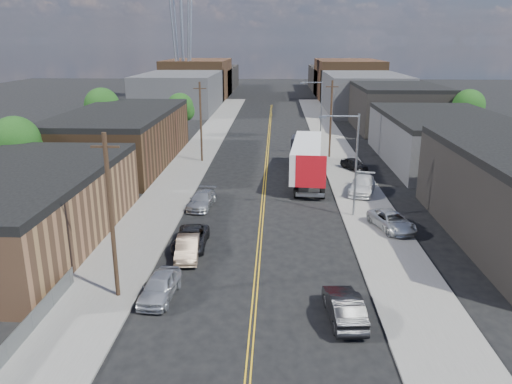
# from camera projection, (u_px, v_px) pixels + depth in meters

# --- Properties ---
(ground) EXTENTS (260.00, 260.00, 0.00)m
(ground) POSITION_uv_depth(u_px,v_px,m) (268.00, 140.00, 77.46)
(ground) COLOR black
(ground) RESTS_ON ground
(centerline) EXTENTS (0.32, 120.00, 0.01)m
(centerline) POSITION_uv_depth(u_px,v_px,m) (266.00, 162.00, 63.11)
(centerline) COLOR gold
(centerline) RESTS_ON ground
(sidewalk_left) EXTENTS (5.00, 140.00, 0.15)m
(sidewalk_left) POSITION_uv_depth(u_px,v_px,m) (192.00, 161.00, 63.46)
(sidewalk_left) COLOR slate
(sidewalk_left) RESTS_ON ground
(sidewalk_right) EXTENTS (5.00, 140.00, 0.15)m
(sidewalk_right) POSITION_uv_depth(u_px,v_px,m) (342.00, 163.00, 62.72)
(sidewalk_right) COLOR slate
(sidewalk_right) RESTS_ON ground
(warehouse_tan) EXTENTS (12.00, 22.00, 5.60)m
(warehouse_tan) POSITION_uv_depth(u_px,v_px,m) (18.00, 208.00, 37.18)
(warehouse_tan) COLOR brown
(warehouse_tan) RESTS_ON ground
(warehouse_brown) EXTENTS (12.00, 26.00, 6.60)m
(warehouse_brown) POSITION_uv_depth(u_px,v_px,m) (122.00, 137.00, 61.90)
(warehouse_brown) COLOR #452E1B
(warehouse_brown) RESTS_ON ground
(industrial_right_b) EXTENTS (14.00, 24.00, 6.10)m
(industrial_right_b) POSITION_uv_depth(u_px,v_px,m) (442.00, 139.00, 62.33)
(industrial_right_b) COLOR #37373A
(industrial_right_b) RESTS_ON ground
(industrial_right_c) EXTENTS (14.00, 22.00, 7.60)m
(industrial_right_c) POSITION_uv_depth(u_px,v_px,m) (396.00, 106.00, 86.97)
(industrial_right_c) COLOR black
(industrial_right_c) RESTS_ON ground
(skyline_left_a) EXTENTS (16.00, 30.00, 8.00)m
(skyline_left_a) POSITION_uv_depth(u_px,v_px,m) (181.00, 92.00, 110.53)
(skyline_left_a) COLOR #37373A
(skyline_left_a) RESTS_ON ground
(skyline_right_a) EXTENTS (16.00, 30.00, 8.00)m
(skyline_right_a) POSITION_uv_depth(u_px,v_px,m) (363.00, 92.00, 108.98)
(skyline_right_a) COLOR #37373A
(skyline_right_a) RESTS_ON ground
(skyline_left_b) EXTENTS (16.00, 26.00, 10.00)m
(skyline_left_b) POSITION_uv_depth(u_px,v_px,m) (198.00, 79.00, 134.14)
(skyline_left_b) COLOR #452E1B
(skyline_left_b) RESTS_ON ground
(skyline_right_b) EXTENTS (16.00, 26.00, 10.00)m
(skyline_right_b) POSITION_uv_depth(u_px,v_px,m) (347.00, 79.00, 132.60)
(skyline_right_b) COLOR #452E1B
(skyline_right_b) RESTS_ON ground
(skyline_left_c) EXTENTS (16.00, 40.00, 7.00)m
(skyline_left_c) POSITION_uv_depth(u_px,v_px,m) (208.00, 79.00, 153.70)
(skyline_left_c) COLOR black
(skyline_left_c) RESTS_ON ground
(skyline_right_c) EXTENTS (16.00, 40.00, 7.00)m
(skyline_right_c) POSITION_uv_depth(u_px,v_px,m) (338.00, 79.00, 152.16)
(skyline_right_c) COLOR black
(skyline_right_c) RESTS_ON ground
(streetlight_near) EXTENTS (3.39, 0.25, 9.00)m
(streetlight_near) POSITION_uv_depth(u_px,v_px,m) (352.00, 157.00, 42.15)
(streetlight_near) COLOR gray
(streetlight_near) RESTS_ON ground
(streetlight_far) EXTENTS (3.39, 0.25, 9.00)m
(streetlight_far) POSITION_uv_depth(u_px,v_px,m) (319.00, 106.00, 75.62)
(streetlight_far) COLOR gray
(streetlight_far) RESTS_ON ground
(utility_pole_left_near) EXTENTS (1.60, 0.26, 10.00)m
(utility_pole_left_near) POSITION_uv_depth(u_px,v_px,m) (111.00, 217.00, 28.47)
(utility_pole_left_near) COLOR black
(utility_pole_left_near) RESTS_ON ground
(utility_pole_left_far) EXTENTS (1.60, 0.26, 10.00)m
(utility_pole_left_far) POSITION_uv_depth(u_px,v_px,m) (201.00, 122.00, 61.94)
(utility_pole_left_far) COLOR black
(utility_pole_left_far) RESTS_ON ground
(utility_pole_right) EXTENTS (1.60, 0.26, 10.00)m
(utility_pole_right) POSITION_uv_depth(u_px,v_px,m) (331.00, 119.00, 64.17)
(utility_pole_right) COLOR black
(utility_pole_right) RESTS_ON ground
(chainlink_fence) EXTENTS (0.05, 16.00, 1.22)m
(chainlink_fence) POSITION_uv_depth(u_px,v_px,m) (7.00, 350.00, 23.69)
(chainlink_fence) COLOR slate
(chainlink_fence) RESTS_ON ground
(tree_left_near) EXTENTS (4.85, 4.76, 7.91)m
(tree_left_near) POSITION_uv_depth(u_px,v_px,m) (16.00, 144.00, 48.19)
(tree_left_near) COLOR black
(tree_left_near) RESTS_ON ground
(tree_left_mid) EXTENTS (5.10, 5.04, 8.37)m
(tree_left_mid) POSITION_uv_depth(u_px,v_px,m) (103.00, 108.00, 72.01)
(tree_left_mid) COLOR black
(tree_left_mid) RESTS_ON ground
(tree_left_far) EXTENTS (4.35, 4.20, 6.97)m
(tree_left_far) POSITION_uv_depth(u_px,v_px,m) (181.00, 108.00, 78.58)
(tree_left_far) COLOR black
(tree_left_far) RESTS_ON ground
(tree_right_far) EXTENTS (4.85, 4.76, 7.91)m
(tree_right_far) POSITION_uv_depth(u_px,v_px,m) (469.00, 108.00, 74.79)
(tree_right_far) COLOR black
(tree_right_far) RESTS_ON ground
(semi_truck) EXTENTS (4.09, 17.23, 4.46)m
(semi_truck) POSITION_uv_depth(u_px,v_px,m) (306.00, 156.00, 55.26)
(semi_truck) COLOR silver
(semi_truck) RESTS_ON ground
(car_left_a) EXTENTS (2.17, 4.60, 1.52)m
(car_left_a) POSITION_uv_depth(u_px,v_px,m) (160.00, 286.00, 29.65)
(car_left_a) COLOR silver
(car_left_a) RESTS_ON ground
(car_left_b) EXTENTS (1.95, 4.56, 1.46)m
(car_left_b) POSITION_uv_depth(u_px,v_px,m) (188.00, 248.00, 35.22)
(car_left_b) COLOR #92775F
(car_left_b) RESTS_ON ground
(car_left_c) EXTENTS (2.38, 5.06, 1.40)m
(car_left_c) POSITION_uv_depth(u_px,v_px,m) (191.00, 238.00, 37.02)
(car_left_c) COLOR black
(car_left_c) RESTS_ON ground
(car_left_d) EXTENTS (2.54, 5.15, 1.44)m
(car_left_d) POSITION_uv_depth(u_px,v_px,m) (202.00, 200.00, 45.95)
(car_left_d) COLOR #A4A6A9
(car_left_d) RESTS_ON ground
(car_right_oncoming) EXTENTS (2.08, 4.99, 1.60)m
(car_right_oncoming) POSITION_uv_depth(u_px,v_px,m) (344.00, 307.00, 27.31)
(car_right_oncoming) COLOR black
(car_right_oncoming) RESTS_ON ground
(car_right_lot_a) EXTENTS (3.67, 5.51, 1.41)m
(car_right_lot_a) POSITION_uv_depth(u_px,v_px,m) (392.00, 221.00, 40.16)
(car_right_lot_a) COLOR silver
(car_right_lot_a) RESTS_ON sidewalk_right
(car_right_lot_b) EXTENTS (3.72, 5.99, 1.62)m
(car_right_lot_b) POSITION_uv_depth(u_px,v_px,m) (362.00, 185.00, 49.77)
(car_right_lot_b) COLOR silver
(car_right_lot_b) RESTS_ON sidewalk_right
(car_right_lot_c) EXTENTS (3.25, 4.18, 1.33)m
(car_right_lot_c) POSITION_uv_depth(u_px,v_px,m) (354.00, 164.00, 58.92)
(car_right_lot_c) COLOR black
(car_right_lot_c) RESTS_ON sidewalk_right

